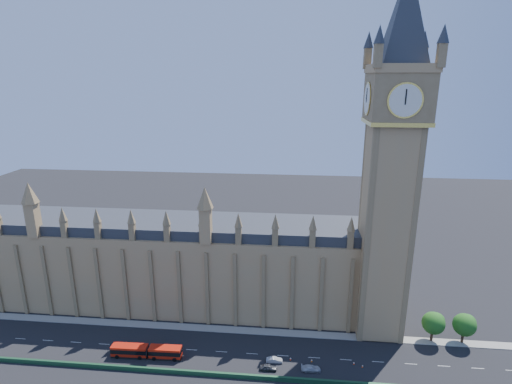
# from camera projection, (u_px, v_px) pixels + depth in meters

# --- Properties ---
(ground) EXTENTS (400.00, 400.00, 0.00)m
(ground) POSITION_uv_depth(u_px,v_px,m) (237.00, 353.00, 103.83)
(ground) COLOR black
(ground) RESTS_ON ground
(palace_westminster) EXTENTS (120.00, 20.00, 28.00)m
(palace_westminster) POSITION_uv_depth(u_px,v_px,m) (166.00, 263.00, 123.37)
(palace_westminster) COLOR tan
(palace_westminster) RESTS_ON ground
(elizabeth_tower) EXTENTS (20.59, 20.59, 105.00)m
(elizabeth_tower) POSITION_uv_depth(u_px,v_px,m) (394.00, 138.00, 98.63)
(elizabeth_tower) COLOR tan
(elizabeth_tower) RESTS_ON ground
(bridge_parapet) EXTENTS (160.00, 0.60, 1.20)m
(bridge_parapet) POSITION_uv_depth(u_px,v_px,m) (231.00, 375.00, 95.06)
(bridge_parapet) COLOR #1E4C2D
(bridge_parapet) RESTS_ON ground
(kerb_north) EXTENTS (160.00, 3.00, 0.16)m
(kerb_north) POSITION_uv_depth(u_px,v_px,m) (242.00, 330.00, 112.90)
(kerb_north) COLOR gray
(kerb_north) RESTS_ON ground
(tree_east_near) EXTENTS (6.00, 6.00, 8.50)m
(tree_east_near) POSITION_uv_depth(u_px,v_px,m) (434.00, 323.00, 107.07)
(tree_east_near) COLOR #382619
(tree_east_near) RESTS_ON ground
(tree_east_far) EXTENTS (6.00, 6.00, 8.50)m
(tree_east_far) POSITION_uv_depth(u_px,v_px,m) (465.00, 324.00, 106.33)
(tree_east_far) COLOR #382619
(tree_east_far) RESTS_ON ground
(red_bus) EXTENTS (18.12, 3.28, 3.07)m
(red_bus) POSITION_uv_depth(u_px,v_px,m) (147.00, 351.00, 101.92)
(red_bus) COLOR red
(red_bus) RESTS_ON ground
(car_grey) EXTENTS (4.16, 1.70, 1.41)m
(car_grey) POSITION_uv_depth(u_px,v_px,m) (268.00, 367.00, 97.54)
(car_grey) COLOR #393B40
(car_grey) RESTS_ON ground
(car_silver) EXTENTS (4.15, 1.74, 1.33)m
(car_silver) POSITION_uv_depth(u_px,v_px,m) (274.00, 360.00, 100.18)
(car_silver) COLOR #A2A5A9
(car_silver) RESTS_ON ground
(car_white) EXTENTS (4.82, 2.14, 1.37)m
(car_white) POSITION_uv_depth(u_px,v_px,m) (311.00, 368.00, 97.26)
(car_white) COLOR silver
(car_white) RESTS_ON ground
(cone_a) EXTENTS (0.56, 0.56, 0.71)m
(cone_a) POSITION_uv_depth(u_px,v_px,m) (291.00, 359.00, 101.03)
(cone_a) COLOR black
(cone_a) RESTS_ON ground
(cone_b) EXTENTS (0.46, 0.46, 0.63)m
(cone_b) POSITION_uv_depth(u_px,v_px,m) (363.00, 366.00, 98.49)
(cone_b) COLOR black
(cone_b) RESTS_ON ground
(cone_c) EXTENTS (0.55, 0.55, 0.66)m
(cone_c) POSITION_uv_depth(u_px,v_px,m) (354.00, 363.00, 99.52)
(cone_c) COLOR black
(cone_c) RESTS_ON ground
(cone_d) EXTENTS (0.54, 0.54, 0.69)m
(cone_d) POSITION_uv_depth(u_px,v_px,m) (312.00, 361.00, 100.45)
(cone_d) COLOR black
(cone_d) RESTS_ON ground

